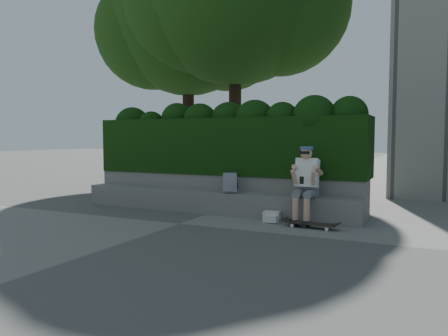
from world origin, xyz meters
The scene contains 9 objects.
ground centered at (0.00, 0.00, 0.00)m, with size 80.00×80.00×0.00m, color slate.
bench_ledge centered at (0.00, 1.25, 0.23)m, with size 6.00×0.45×0.45m, color gray.
planter_wall centered at (0.00, 1.73, 0.38)m, with size 6.00×0.50×0.75m, color gray.
hedge centered at (0.00, 1.95, 1.35)m, with size 6.00×1.00×1.20m, color black.
tree_right centered at (-3.25, 5.85, 5.40)m, with size 5.00×5.00×7.91m.
person centered at (2.01, 1.07, 0.75)m, with size 0.40×0.76×1.38m.
skateboard centered at (2.21, 0.65, 0.08)m, with size 0.88×0.28×0.09m.
backpack_plaid centered at (0.46, 1.15, 0.65)m, with size 0.27×0.14×0.39m, color #A2A2A7.
backpack_ground centered at (1.43, 0.88, 0.10)m, with size 0.30×0.21×0.19m, color silver.
Camera 1 is at (4.08, -6.60, 1.54)m, focal length 35.00 mm.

